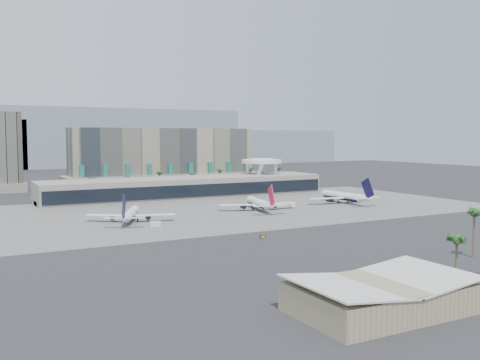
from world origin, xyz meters
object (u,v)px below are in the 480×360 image
service_vehicle_b (292,206)px  airliner_right (344,196)px  airliner_left (130,214)px  airliner_centre (259,203)px  service_vehicle_a (155,224)px  taxiway_sign (263,237)px

service_vehicle_b → airliner_right: bearing=2.8°
airliner_left → airliner_centre: bearing=29.3°
airliner_centre → service_vehicle_a: airliner_centre is taller
airliner_left → taxiway_sign: 65.77m
airliner_left → taxiway_sign: bearing=-37.3°
taxiway_sign → airliner_centre: bearing=66.5°
airliner_right → taxiway_sign: airliner_right is taller
airliner_centre → service_vehicle_b: 21.28m
service_vehicle_a → airliner_right: bearing=28.8°
airliner_left → taxiway_sign: (30.72, -58.09, -2.90)m
service_vehicle_b → taxiway_sign: 86.83m
airliner_left → taxiway_sign: airliner_left is taller
service_vehicle_a → taxiway_sign: 49.28m
airliner_centre → service_vehicle_b: bearing=19.2°
airliner_right → service_vehicle_a: size_ratio=10.38×
service_vehicle_a → airliner_centre: bearing=36.2°
airliner_left → service_vehicle_b: 87.61m
airliner_left → airliner_right: airliner_right is taller
airliner_centre → taxiway_sign: bearing=-107.4°
airliner_centre → airliner_right: bearing=14.9°
service_vehicle_a → service_vehicle_b: bearing=33.3°
airliner_left → airliner_centre: size_ratio=0.89×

